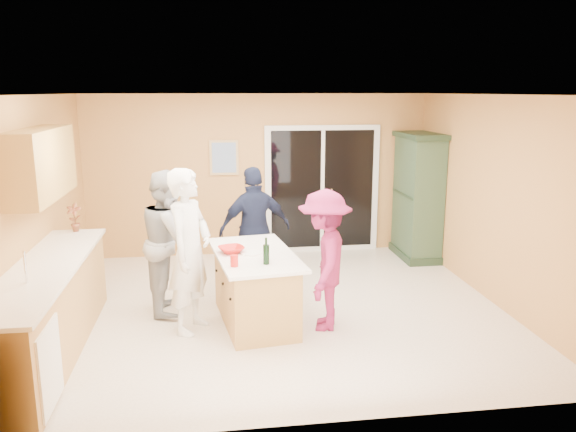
{
  "coord_description": "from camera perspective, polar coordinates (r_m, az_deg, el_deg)",
  "views": [
    {
      "loc": [
        -0.77,
        -6.51,
        2.64
      ],
      "look_at": [
        0.15,
        0.1,
        1.15
      ],
      "focal_mm": 35.0,
      "sensor_mm": 36.0,
      "label": 1
    }
  ],
  "objects": [
    {
      "name": "floor",
      "position": [
        7.07,
        -1.11,
        -9.35
      ],
      "size": [
        5.5,
        5.5,
        0.0
      ],
      "primitive_type": "plane",
      "color": "silver",
      "rests_on": "ground"
    },
    {
      "name": "ceiling",
      "position": [
        6.55,
        -1.21,
        12.24
      ],
      "size": [
        5.5,
        5.0,
        0.1
      ],
      "primitive_type": "cube",
      "color": "silver",
      "rests_on": "wall_back"
    },
    {
      "name": "wall_back",
      "position": [
        9.14,
        -3.02,
        4.15
      ],
      "size": [
        5.5,
        0.1,
        2.6
      ],
      "primitive_type": "cube",
      "color": "#EDBC61",
      "rests_on": "ground"
    },
    {
      "name": "wall_front",
      "position": [
        4.3,
        2.82,
        -5.62
      ],
      "size": [
        5.5,
        0.1,
        2.6
      ],
      "primitive_type": "cube",
      "color": "#EDBC61",
      "rests_on": "ground"
    },
    {
      "name": "wall_left",
      "position": [
        6.93,
        -24.35,
        0.31
      ],
      "size": [
        0.1,
        5.0,
        2.6
      ],
      "primitive_type": "cube",
      "color": "#EDBC61",
      "rests_on": "ground"
    },
    {
      "name": "wall_right",
      "position": [
        7.52,
        20.15,
        1.55
      ],
      "size": [
        0.1,
        5.0,
        2.6
      ],
      "primitive_type": "cube",
      "color": "#EDBC61",
      "rests_on": "ground"
    },
    {
      "name": "left_cabinet_run",
      "position": [
        6.11,
        -23.6,
        -9.4
      ],
      "size": [
        0.65,
        3.05,
        1.24
      ],
      "color": "tan",
      "rests_on": "floor"
    },
    {
      "name": "upper_cabinets",
      "position": [
        6.6,
        -23.82,
        4.87
      ],
      "size": [
        0.35,
        1.6,
        0.75
      ],
      "primitive_type": "cube",
      "color": "tan",
      "rests_on": "wall_left"
    },
    {
      "name": "sliding_door",
      "position": [
        9.29,
        3.49,
        2.72
      ],
      "size": [
        1.9,
        0.07,
        2.1
      ],
      "color": "silver",
      "rests_on": "floor"
    },
    {
      "name": "framed_picture",
      "position": [
        9.05,
        -6.52,
        5.92
      ],
      "size": [
        0.46,
        0.04,
        0.56
      ],
      "color": "tan",
      "rests_on": "wall_back"
    },
    {
      "name": "kitchen_island",
      "position": [
        6.56,
        -3.36,
        -7.49
      ],
      "size": [
        1.06,
        1.69,
        0.83
      ],
      "rotation": [
        0.0,
        0.0,
        0.13
      ],
      "color": "tan",
      "rests_on": "floor"
    },
    {
      "name": "green_hutch",
      "position": [
        9.17,
        13.05,
        1.81
      ],
      "size": [
        0.58,
        1.09,
        2.0
      ],
      "color": "#1E311F",
      "rests_on": "floor"
    },
    {
      "name": "woman_white",
      "position": [
        6.27,
        -9.95,
        -3.54
      ],
      "size": [
        0.69,
        0.79,
        1.84
      ],
      "primitive_type": "imported",
      "rotation": [
        0.0,
        0.0,
        1.12
      ],
      "color": "white",
      "rests_on": "floor"
    },
    {
      "name": "woman_grey",
      "position": [
        6.92,
        -11.9,
        -2.54
      ],
      "size": [
        0.68,
        0.86,
        1.74
      ],
      "primitive_type": "imported",
      "rotation": [
        0.0,
        0.0,
        1.6
      ],
      "color": "#AFB0B2",
      "rests_on": "floor"
    },
    {
      "name": "woman_navy",
      "position": [
        7.5,
        -3.37,
        -1.34
      ],
      "size": [
        1.05,
        0.63,
        1.68
      ],
      "primitive_type": "imported",
      "rotation": [
        0.0,
        0.0,
        3.38
      ],
      "color": "#181C36",
      "rests_on": "floor"
    },
    {
      "name": "woman_magenta",
      "position": [
        6.29,
        3.72,
        -4.5
      ],
      "size": [
        0.84,
        1.15,
        1.59
      ],
      "primitive_type": "imported",
      "rotation": [
        0.0,
        0.0,
        -1.84
      ],
      "color": "maroon",
      "rests_on": "floor"
    },
    {
      "name": "serving_bowl",
      "position": [
        6.45,
        -5.78,
        -3.41
      ],
      "size": [
        0.36,
        0.36,
        0.07
      ],
      "primitive_type": "imported",
      "rotation": [
        0.0,
        0.0,
        0.3
      ],
      "color": "red",
      "rests_on": "kitchen_island"
    },
    {
      "name": "tulip_vase",
      "position": [
        7.39,
        -20.88,
        -0.14
      ],
      "size": [
        0.2,
        0.15,
        0.36
      ],
      "primitive_type": "imported",
      "rotation": [
        0.0,
        0.0,
        -0.14
      ],
      "color": "red",
      "rests_on": "left_cabinet_run"
    },
    {
      "name": "tumbler_near",
      "position": [
        5.94,
        -5.48,
        -4.54
      ],
      "size": [
        0.1,
        0.1,
        0.12
      ],
      "primitive_type": "cylinder",
      "rotation": [
        0.0,
        0.0,
        -0.22
      ],
      "color": "red",
      "rests_on": "kitchen_island"
    },
    {
      "name": "tumbler_far",
      "position": [
        6.12,
        -2.22,
        -4.11
      ],
      "size": [
        0.07,
        0.07,
        0.1
      ],
      "primitive_type": "cylinder",
      "rotation": [
        0.0,
        0.0,
        -0.05
      ],
      "color": "red",
      "rests_on": "kitchen_island"
    },
    {
      "name": "wine_bottle",
      "position": [
        5.98,
        -2.23,
        -3.86
      ],
      "size": [
        0.07,
        0.07,
        0.29
      ],
      "rotation": [
        0.0,
        0.0,
        -0.14
      ],
      "color": "black",
      "rests_on": "kitchen_island"
    },
    {
      "name": "white_plate",
      "position": [
        6.39,
        -3.77,
        -3.77
      ],
      "size": [
        0.26,
        0.26,
        0.02
      ],
      "primitive_type": "cylinder",
      "rotation": [
        0.0,
        0.0,
        -0.12
      ],
      "color": "white",
      "rests_on": "kitchen_island"
    }
  ]
}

